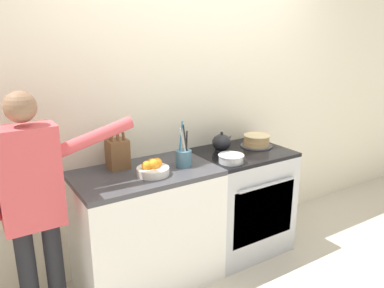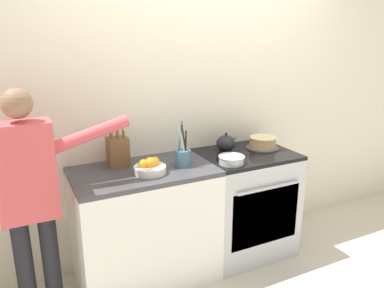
{
  "view_description": "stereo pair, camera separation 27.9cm",
  "coord_description": "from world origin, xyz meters",
  "views": [
    {
      "loc": [
        -1.69,
        -1.98,
        1.84
      ],
      "look_at": [
        -0.26,
        0.28,
        1.05
      ],
      "focal_mm": 35.0,
      "sensor_mm": 36.0,
      "label": 1
    },
    {
      "loc": [
        -1.45,
        -2.12,
        1.84
      ],
      "look_at": [
        -0.26,
        0.28,
        1.05
      ],
      "focal_mm": 35.0,
      "sensor_mm": 36.0,
      "label": 2
    }
  ],
  "objects": [
    {
      "name": "counter_cabinet",
      "position": [
        -0.64,
        0.31,
        0.45
      ],
      "size": [
        1.02,
        0.61,
        0.9
      ],
      "color": "white",
      "rests_on": "ground_plane"
    },
    {
      "name": "utensil_crock",
      "position": [
        -0.35,
        0.25,
        0.97
      ],
      "size": [
        0.12,
        0.12,
        0.33
      ],
      "color": "#477084",
      "rests_on": "counter_cabinet"
    },
    {
      "name": "tea_kettle",
      "position": [
        0.13,
        0.42,
        0.96
      ],
      "size": [
        0.2,
        0.16,
        0.16
      ],
      "color": "#232328",
      "rests_on": "stove_range"
    },
    {
      "name": "wall_back",
      "position": [
        0.0,
        0.63,
        1.3
      ],
      "size": [
        8.0,
        0.04,
        2.6
      ],
      "color": "silver",
      "rests_on": "ground_plane"
    },
    {
      "name": "knife_block",
      "position": [
        -0.77,
        0.47,
        1.01
      ],
      "size": [
        0.14,
        0.13,
        0.3
      ],
      "color": "brown",
      "rests_on": "counter_cabinet"
    },
    {
      "name": "stove_range",
      "position": [
        0.26,
        0.3,
        0.45
      ],
      "size": [
        0.76,
        0.65,
        0.9
      ],
      "color": "#B7BABF",
      "rests_on": "ground_plane"
    },
    {
      "name": "layer_cake",
      "position": [
        0.45,
        0.35,
        0.94
      ],
      "size": [
        0.28,
        0.28,
        0.1
      ],
      "color": "#4C4C51",
      "rests_on": "stove_range"
    },
    {
      "name": "person_baker",
      "position": [
        -1.4,
        0.21,
        0.92
      ],
      "size": [
        0.9,
        0.2,
        1.54
      ],
      "rotation": [
        0.0,
        0.0,
        0.04
      ],
      "color": "black",
      "rests_on": "ground_plane"
    },
    {
      "name": "ground_plane",
      "position": [
        0.0,
        0.0,
        0.0
      ],
      "size": [
        16.0,
        16.0,
        0.0
      ],
      "primitive_type": "plane",
      "color": "beige"
    },
    {
      "name": "fruit_bowl",
      "position": [
        -0.62,
        0.22,
        0.94
      ],
      "size": [
        0.23,
        0.23,
        0.11
      ],
      "color": "silver",
      "rests_on": "counter_cabinet"
    },
    {
      "name": "mixing_bowl",
      "position": [
        -0.0,
        0.13,
        0.93
      ],
      "size": [
        0.2,
        0.2,
        0.06
      ],
      "color": "#B7BABF",
      "rests_on": "stove_range"
    }
  ]
}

